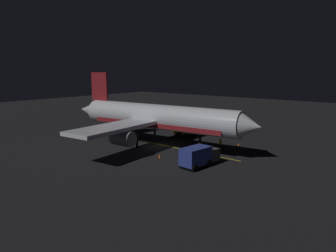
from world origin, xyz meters
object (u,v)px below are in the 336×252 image
at_px(airliner, 155,118).
at_px(traffic_cone_near_right, 239,145).
at_px(baggage_truck, 199,157).
at_px(catering_truck, 189,129).
at_px(ground_crew_worker, 220,144).
at_px(traffic_cone_near_left, 206,158).
at_px(traffic_cone_under_wing, 206,143).
at_px(traffic_cone_far, 160,156).

bearing_deg(airliner, traffic_cone_near_right, 128.95).
xyz_separation_m(baggage_truck, catering_truck, (-14.78, -12.00, -0.02)).
distance_m(ground_crew_worker, traffic_cone_near_right, 4.01).
distance_m(catering_truck, traffic_cone_near_right, 11.08).
bearing_deg(ground_crew_worker, traffic_cone_near_left, 11.16).
height_order(baggage_truck, traffic_cone_under_wing, baggage_truck).
xyz_separation_m(airliner, ground_crew_worker, (-4.40, 9.08, -3.62)).
bearing_deg(traffic_cone_far, traffic_cone_near_right, 158.38).
height_order(airliner, traffic_cone_near_right, airliner).
distance_m(baggage_truck, ground_crew_worker, 9.30).
distance_m(traffic_cone_near_left, traffic_cone_far, 6.23).
height_order(baggage_truck, traffic_cone_near_left, baggage_truck).
relative_size(ground_crew_worker, traffic_cone_far, 3.16).
relative_size(baggage_truck, traffic_cone_near_left, 10.59).
distance_m(baggage_truck, traffic_cone_far, 6.35).
height_order(traffic_cone_near_left, traffic_cone_far, same).
distance_m(traffic_cone_near_left, traffic_cone_near_right, 9.47).
bearing_deg(traffic_cone_under_wing, traffic_cone_near_right, 112.11).
bearing_deg(airliner, traffic_cone_far, 46.71).
relative_size(catering_truck, traffic_cone_near_right, 11.07).
xyz_separation_m(airliner, traffic_cone_near_right, (-8.21, 10.16, -4.26)).
bearing_deg(traffic_cone_far, traffic_cone_near_left, 123.95).
relative_size(baggage_truck, traffic_cone_under_wing, 10.59).
bearing_deg(ground_crew_worker, traffic_cone_under_wing, -117.52).
bearing_deg(airliner, baggage_truck, 67.73).
relative_size(airliner, traffic_cone_near_right, 61.21).
xyz_separation_m(traffic_cone_under_wing, traffic_cone_far, (11.03, -0.42, 0.00)).
xyz_separation_m(catering_truck, traffic_cone_far, (14.89, 5.73, -1.02)).
bearing_deg(traffic_cone_under_wing, traffic_cone_far, -2.18).
distance_m(airliner, ground_crew_worker, 10.72).
relative_size(ground_crew_worker, traffic_cone_near_left, 3.16).
xyz_separation_m(traffic_cone_near_right, traffic_cone_under_wing, (1.91, -4.71, 0.00)).
bearing_deg(traffic_cone_under_wing, airliner, -40.85).
bearing_deg(catering_truck, traffic_cone_far, 21.06).
height_order(airliner, catering_truck, airliner).
relative_size(traffic_cone_near_left, traffic_cone_near_right, 1.00).
bearing_deg(traffic_cone_near_right, traffic_cone_far, -21.62).
xyz_separation_m(baggage_truck, traffic_cone_far, (0.11, -6.26, -1.04)).
height_order(traffic_cone_near_left, traffic_cone_under_wing, same).
bearing_deg(airliner, traffic_cone_near_left, 82.99).
bearing_deg(baggage_truck, traffic_cone_near_left, -162.01).
xyz_separation_m(airliner, traffic_cone_under_wing, (-6.30, 5.45, -4.26)).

